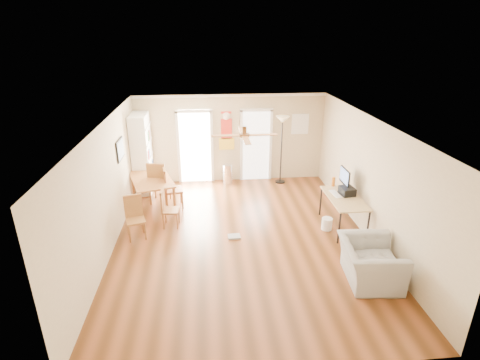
{
  "coord_description": "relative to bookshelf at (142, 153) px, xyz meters",
  "views": [
    {
      "loc": [
        -0.73,
        -7.15,
        4.3
      ],
      "look_at": [
        0.0,
        0.6,
        1.15
      ],
      "focal_mm": 28.02,
      "sensor_mm": 36.0,
      "label": 1
    }
  ],
  "objects": [
    {
      "name": "wall_back",
      "position": [
        2.51,
        0.56,
        0.2
      ],
      "size": [
        5.5,
        0.04,
        2.6
      ],
      "primitive_type": null,
      "color": "beige",
      "rests_on": "floor"
    },
    {
      "name": "wall_left",
      "position": [
        -0.24,
        -2.94,
        0.2
      ],
      "size": [
        0.04,
        7.0,
        2.6
      ],
      "primitive_type": null,
      "color": "beige",
      "rests_on": "floor"
    },
    {
      "name": "bookshelf",
      "position": [
        0.0,
        0.0,
        0.0
      ],
      "size": [
        0.5,
        1.01,
        2.19
      ],
      "primitive_type": null,
      "rotation": [
        0.0,
        0.0,
        0.06
      ],
      "color": "white",
      "rests_on": "floor"
    },
    {
      "name": "floor",
      "position": [
        2.51,
        -2.94,
        -1.1
      ],
      "size": [
        7.0,
        7.0,
        0.0
      ],
      "primitive_type": "plane",
      "color": "brown",
      "rests_on": "ground"
    },
    {
      "name": "dining_chair_right_b",
      "position": [
        0.91,
        -2.23,
        -0.64
      ],
      "size": [
        0.4,
        0.4,
        0.91
      ],
      "primitive_type": null,
      "rotation": [
        0.0,
        0.0,
        1.5
      ],
      "color": "#AC7537",
      "rests_on": "floor"
    },
    {
      "name": "printer",
      "position": [
        4.96,
        -2.51,
        -0.25
      ],
      "size": [
        0.33,
        0.38,
        0.18
      ],
      "primitive_type": "cube",
      "rotation": [
        0.0,
        0.0,
        0.12
      ],
      "color": "black",
      "rests_on": "computer_desk"
    },
    {
      "name": "wastebasket_a",
      "position": [
        4.48,
        -2.72,
        -0.96
      ],
      "size": [
        0.29,
        0.29,
        0.28
      ],
      "primitive_type": "cylinder",
      "rotation": [
        0.0,
        0.0,
        -0.21
      ],
      "color": "white",
      "rests_on": "floor"
    },
    {
      "name": "wall_front",
      "position": [
        2.51,
        -6.44,
        0.2
      ],
      "size": [
        5.5,
        0.04,
        2.6
      ],
      "primitive_type": null,
      "color": "beige",
      "rests_on": "floor"
    },
    {
      "name": "kitchen_doorway",
      "position": [
        1.46,
        0.54,
        -0.05
      ],
      "size": [
        0.9,
        0.1,
        2.1
      ],
      "primitive_type": null,
      "color": "white",
      "rests_on": "wall_back"
    },
    {
      "name": "dining_chair_far",
      "position": [
        0.52,
        -0.85,
        -0.53
      ],
      "size": [
        0.55,
        0.55,
        1.14
      ],
      "primitive_type": null,
      "rotation": [
        0.0,
        0.0,
        2.95
      ],
      "color": "olive",
      "rests_on": "floor"
    },
    {
      "name": "keyboard",
      "position": [
        4.71,
        -2.47,
        -0.33
      ],
      "size": [
        0.18,
        0.45,
        0.02
      ],
      "primitive_type": "cube",
      "rotation": [
        0.0,
        0.0,
        0.08
      ],
      "color": "silver",
      "rests_on": "computer_desk"
    },
    {
      "name": "dining_chair_near",
      "position": [
        0.19,
        -2.68,
        -0.62
      ],
      "size": [
        0.49,
        0.49,
        0.95
      ],
      "primitive_type": null,
      "rotation": [
        0.0,
        0.0,
        0.29
      ],
      "color": "#AA6C37",
      "rests_on": "floor"
    },
    {
      "name": "dining_table",
      "position": [
        0.36,
        -1.1,
        -0.71
      ],
      "size": [
        1.35,
        1.76,
        0.78
      ],
      "primitive_type": null,
      "rotation": [
        0.0,
        0.0,
        0.3
      ],
      "color": "#A96C36",
      "rests_on": "floor"
    },
    {
      "name": "orange_bottle",
      "position": [
        4.81,
        -1.99,
        -0.22
      ],
      "size": [
        0.08,
        0.08,
        0.23
      ],
      "primitive_type": "cylinder",
      "rotation": [
        0.0,
        0.0,
        -0.0
      ],
      "color": "#CD6512",
      "rests_on": "computer_desk"
    },
    {
      "name": "ceiling_fan",
      "position": [
        2.51,
        -3.24,
        1.33
      ],
      "size": [
        1.24,
        1.24,
        0.2
      ],
      "primitive_type": null,
      "color": "#593819",
      "rests_on": "ceiling"
    },
    {
      "name": "framed_poster",
      "position": [
        -0.21,
        -1.54,
        0.6
      ],
      "size": [
        0.04,
        0.66,
        0.48
      ],
      "primitive_type": "cube",
      "color": "black",
      "rests_on": "wall_left"
    },
    {
      "name": "armchair",
      "position": [
        4.66,
        -4.62,
        -0.72
      ],
      "size": [
        1.1,
        1.23,
        0.75
      ],
      "primitive_type": "imported",
      "rotation": [
        0.0,
        0.0,
        1.48
      ],
      "color": "#989793",
      "rests_on": "floor"
    },
    {
      "name": "wall_right",
      "position": [
        5.26,
        -2.94,
        0.2
      ],
      "size": [
        0.04,
        7.0,
        2.6
      ],
      "primitive_type": null,
      "color": "beige",
      "rests_on": "floor"
    },
    {
      "name": "dining_chair_right_a",
      "position": [
        0.91,
        -1.21,
        -0.56
      ],
      "size": [
        0.51,
        0.51,
        1.07
      ],
      "primitive_type": null,
      "rotation": [
        0.0,
        0.0,
        1.74
      ],
      "color": "brown",
      "rests_on": "floor"
    },
    {
      "name": "ceiling",
      "position": [
        2.51,
        -2.94,
        1.5
      ],
      "size": [
        5.5,
        7.0,
        0.0
      ],
      "primitive_type": null,
      "color": "silver",
      "rests_on": "floor"
    },
    {
      "name": "wall_decal",
      "position": [
        2.39,
        0.54,
        0.45
      ],
      "size": [
        0.46,
        0.03,
        1.1
      ],
      "primitive_type": "cube",
      "color": "red",
      "rests_on": "wall_back"
    },
    {
      "name": "computer_desk",
      "position": [
        4.85,
        -2.66,
        -0.72
      ],
      "size": [
        0.71,
        1.42,
        0.76
      ],
      "primitive_type": null,
      "color": "tan",
      "rests_on": "floor"
    },
    {
      "name": "crown_molding",
      "position": [
        2.51,
        -2.94,
        1.46
      ],
      "size": [
        5.5,
        7.0,
        0.08
      ],
      "primitive_type": null,
      "color": "white",
      "rests_on": "wall_back"
    },
    {
      "name": "ac_grille",
      "position": [
        4.56,
        0.53,
        0.6
      ],
      "size": [
        0.5,
        0.04,
        0.6
      ],
      "primitive_type": "cube",
      "color": "white",
      "rests_on": "wall_back"
    },
    {
      "name": "imac",
      "position": [
        4.98,
        -2.23,
        -0.07
      ],
      "size": [
        0.16,
        0.57,
        0.53
      ],
      "primitive_type": null,
      "rotation": [
        0.0,
        0.0,
        0.15
      ],
      "color": "black",
      "rests_on": "computer_desk"
    },
    {
      "name": "bathroom_doorway",
      "position": [
        3.26,
        0.54,
        -0.05
      ],
      "size": [
        0.8,
        0.1,
        2.1
      ],
      "primitive_type": null,
      "color": "white",
      "rests_on": "wall_back"
    },
    {
      "name": "torchiere_lamp",
      "position": [
        3.97,
        0.21,
        -0.09
      ],
      "size": [
        0.42,
        0.42,
        2.01
      ],
      "primitive_type": null,
      "rotation": [
        0.0,
        0.0,
        0.12
      ],
      "color": "black",
      "rests_on": "floor"
    },
    {
      "name": "floor_cloth",
      "position": [
        2.33,
        -2.89,
        -1.08
      ],
      "size": [
        0.28,
        0.22,
        0.04
      ],
      "primitive_type": "cube",
      "rotation": [
        0.0,
        0.0,
        0.04
      ],
      "color": "gray",
      "rests_on": "floor"
    },
    {
      "name": "trash_can",
      "position": [
        2.38,
        0.25,
        -0.8
      ],
      "size": [
        0.34,
        0.34,
        0.59
      ],
      "primitive_type": "cylinder",
      "rotation": [
        0.0,
        0.0,
        -0.29
      ],
      "color": "silver",
      "rests_on": "floor"
    }
  ]
}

